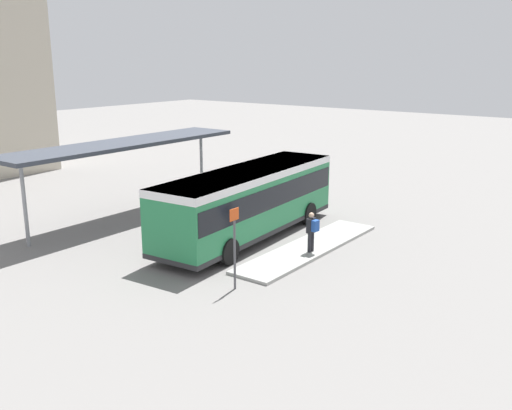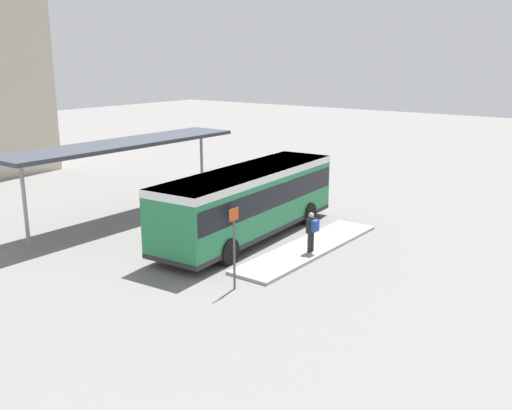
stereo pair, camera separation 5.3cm
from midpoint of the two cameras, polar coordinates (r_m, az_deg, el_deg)
ground_plane at (r=24.76m, az=-0.66°, el=-3.23°), size 120.00×120.00×0.00m
curb_island at (r=23.32m, az=5.38°, el=-4.28°), size 8.38×1.80×0.12m
city_bus at (r=24.30m, az=-0.66°, el=0.69°), size 10.56×3.33×2.96m
pedestrian_waiting at (r=22.40m, az=5.68°, el=-2.46°), size 0.41×0.43×1.60m
bicycle_black at (r=31.63m, az=4.29°, el=1.29°), size 0.48×1.51×0.66m
bicycle_red at (r=32.04m, az=3.32°, el=1.57°), size 0.48×1.77×0.76m
bicycle_white at (r=32.41m, az=2.28°, el=1.65°), size 0.48×1.55×0.67m
station_shelter at (r=27.64m, az=-12.97°, el=5.90°), size 12.53×2.64×3.73m
platform_sign at (r=18.87m, az=-2.12°, el=-4.00°), size 0.44×0.08×2.80m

